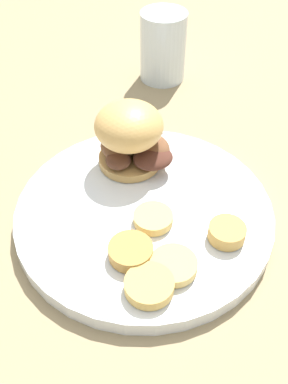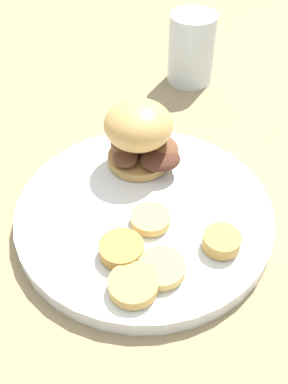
{
  "view_description": "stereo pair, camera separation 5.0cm",
  "coord_description": "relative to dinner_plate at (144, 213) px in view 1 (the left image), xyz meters",
  "views": [
    {
      "loc": [
        0.18,
        -0.31,
        0.4
      ],
      "look_at": [
        0.0,
        0.0,
        0.05
      ],
      "focal_mm": 42.0,
      "sensor_mm": 36.0,
      "label": 1
    },
    {
      "loc": [
        0.22,
        -0.28,
        0.4
      ],
      "look_at": [
        0.0,
        0.0,
        0.05
      ],
      "focal_mm": 42.0,
      "sensor_mm": 36.0,
      "label": 2
    }
  ],
  "objects": [
    {
      "name": "drinking_glass",
      "position": [
        -0.13,
        0.3,
        0.04
      ],
      "size": [
        0.07,
        0.07,
        0.11
      ],
      "color": "silver",
      "rests_on": "ground_plane"
    },
    {
      "name": "potato_round_1",
      "position": [
        0.07,
        -0.06,
        0.01
      ],
      "size": [
        0.05,
        0.05,
        0.01
      ],
      "primitive_type": "cylinder",
      "color": "#DBB766",
      "rests_on": "dinner_plate"
    },
    {
      "name": "dinner_plate",
      "position": [
        0.0,
        0.0,
        0.0
      ],
      "size": [
        0.3,
        0.3,
        0.02
      ],
      "color": "white",
      "rests_on": "ground_plane"
    },
    {
      "name": "potato_round_3",
      "position": [
        0.02,
        -0.01,
        0.01
      ],
      "size": [
        0.04,
        0.04,
        0.01
      ],
      "primitive_type": "cylinder",
      "color": "#DBB766",
      "rests_on": "dinner_plate"
    },
    {
      "name": "ground_plane",
      "position": [
        0.0,
        0.0,
        -0.01
      ],
      "size": [
        4.0,
        4.0,
        0.0
      ],
      "primitive_type": "plane",
      "color": "#937F5B"
    },
    {
      "name": "sandwich",
      "position": [
        -0.05,
        0.06,
        0.05
      ],
      "size": [
        0.11,
        0.1,
        0.09
      ],
      "color": "tan",
      "rests_on": "dinner_plate"
    },
    {
      "name": "potato_round_2",
      "position": [
        0.06,
        -0.09,
        0.02
      ],
      "size": [
        0.05,
        0.05,
        0.01
      ],
      "primitive_type": "cylinder",
      "color": "tan",
      "rests_on": "dinner_plate"
    },
    {
      "name": "potato_round_0",
      "position": [
        0.02,
        -0.07,
        0.02
      ],
      "size": [
        0.05,
        0.05,
        0.01
      ],
      "primitive_type": "cylinder",
      "color": "#BC8942",
      "rests_on": "dinner_plate"
    },
    {
      "name": "potato_round_4",
      "position": [
        0.1,
        0.01,
        0.02
      ],
      "size": [
        0.04,
        0.04,
        0.02
      ],
      "primitive_type": "cylinder",
      "color": "tan",
      "rests_on": "dinner_plate"
    }
  ]
}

